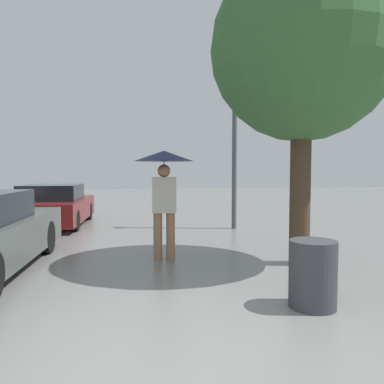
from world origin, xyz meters
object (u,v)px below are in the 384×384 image
Objects in this scene: pedestrian at (164,175)px; tree at (303,50)px; street_lamp at (235,124)px; parked_car_farthest at (54,206)px; trash_bin at (313,274)px.

tree is (2.31, -0.61, 2.10)m from pedestrian.
pedestrian is 0.40× the size of street_lamp.
pedestrian is at bearing -56.54° from parked_car_farthest.
street_lamp is at bearing 57.92° from pedestrian.
parked_car_farthest is 8.54m from trash_bin.
trash_bin is (-0.48, -5.98, -2.49)m from street_lamp.
trash_bin is (-0.69, -2.00, -3.24)m from tree.
tree is 1.05× the size of street_lamp.
pedestrian is 0.38× the size of tree.
tree reaches higher than street_lamp.
tree is 6.54× the size of trash_bin.
trash_bin is at bearing -108.90° from tree.
tree is at bearing -14.85° from pedestrian.
parked_car_farthest is 0.73× the size of tree.
tree is (5.32, -5.17, 3.08)m from parked_car_farthest.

